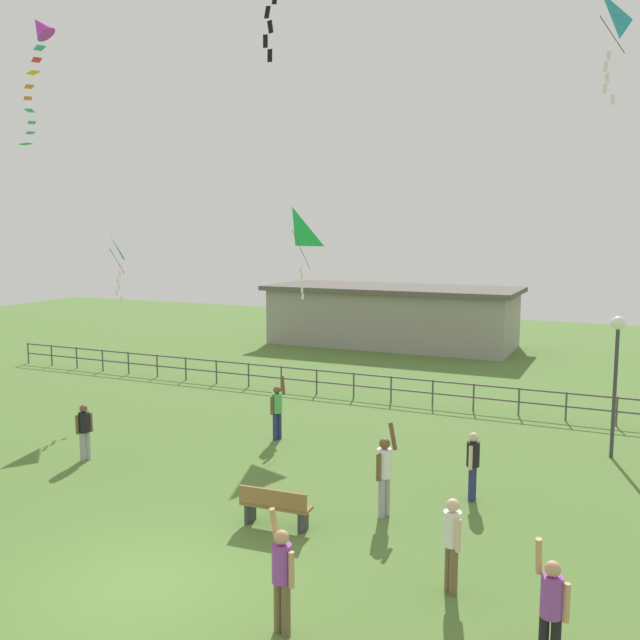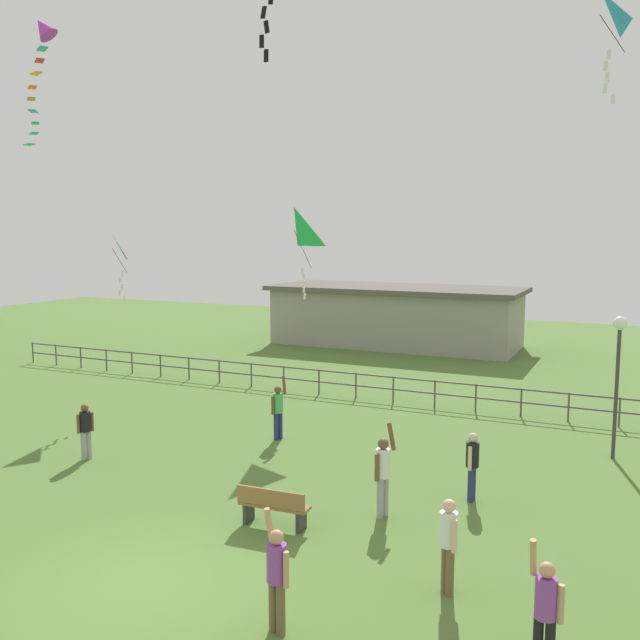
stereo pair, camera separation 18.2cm
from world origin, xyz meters
TOP-DOWN VIEW (x-y plane):
  - ground_plane at (0.00, 0.00)m, footprint 80.00×80.00m
  - lamppost at (7.10, 10.67)m, footprint 0.36×0.36m
  - park_bench at (0.97, 2.97)m, footprint 1.52×0.50m
  - person_0 at (-1.86, 8.34)m, footprint 0.36×0.46m
  - person_1 at (4.89, 1.94)m, footprint 0.36×0.39m
  - person_2 at (6.64, 0.41)m, footprint 0.49×0.31m
  - person_3 at (2.82, 4.44)m, footprint 0.40×0.52m
  - person_4 at (4.34, 6.12)m, footprint 0.29×0.48m
  - person_5 at (-5.64, 4.59)m, footprint 0.28×0.42m
  - person_6 at (2.87, -0.31)m, footprint 0.49×0.37m
  - kite_0 at (-2.81, 11.28)m, footprint 1.21×1.30m
  - kite_2 at (-9.00, 9.63)m, footprint 1.02×1.02m
  - kite_3 at (6.51, 6.98)m, footprint 0.87×1.08m
  - streamer_kite at (-9.21, 7.13)m, footprint 4.71×3.47m
  - waterfront_railing at (-0.31, 14.00)m, footprint 36.01×0.06m
  - pavilion_building at (-4.35, 26.00)m, footprint 13.29×5.44m

SIDE VIEW (x-z plane):
  - ground_plane at x=0.00m, z-range 0.00..0.00m
  - park_bench at x=0.97m, z-range 0.04..0.89m
  - waterfront_railing at x=-0.31m, z-range 0.15..1.10m
  - person_5 at x=-5.64m, z-range 0.11..1.62m
  - person_4 at x=4.34m, z-range 0.12..1.69m
  - person_0 at x=-1.86m, z-range 0.00..1.88m
  - person_1 at x=4.89m, z-range 0.12..1.77m
  - person_2 at x=6.64m, z-range 0.00..1.90m
  - person_6 at x=2.87m, z-range 0.00..1.93m
  - person_3 at x=2.82m, z-range 0.00..2.03m
  - pavilion_building at x=-4.35m, z-range 0.02..3.19m
  - lamppost at x=7.10m, z-range 0.92..4.77m
  - kite_2 at x=-9.00m, z-range 4.25..6.55m
  - kite_0 at x=-2.81m, z-range 4.55..7.50m
  - kite_3 at x=6.51m, z-range 9.29..11.47m
  - streamer_kite at x=-9.21m, z-range 10.14..13.41m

